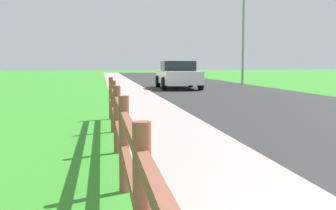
% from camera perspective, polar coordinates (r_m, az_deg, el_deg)
% --- Properties ---
extents(ground_plane, '(120.00, 120.00, 0.00)m').
position_cam_1_polar(ground_plane, '(26.19, -3.81, 2.66)').
color(ground_plane, '#38912C').
extents(road_asphalt, '(7.00, 66.00, 0.01)m').
position_cam_1_polar(road_asphalt, '(28.69, 2.82, 2.94)').
color(road_asphalt, '#2E2E2E').
rests_on(road_asphalt, ground).
extents(curb_concrete, '(6.00, 66.00, 0.01)m').
position_cam_1_polar(curb_concrete, '(28.09, -10.29, 2.80)').
color(curb_concrete, '#C0A19B').
rests_on(curb_concrete, ground).
extents(grass_verge, '(5.00, 66.00, 0.00)m').
position_cam_1_polar(grass_verge, '(28.17, -13.34, 2.75)').
color(grass_verge, '#38912C').
rests_on(grass_verge, ground).
extents(rail_fence, '(0.11, 9.96, 1.03)m').
position_cam_1_polar(rail_fence, '(5.40, -6.50, -2.52)').
color(rail_fence, brown).
rests_on(rail_fence, ground).
extents(parked_suv_white, '(2.20, 4.63, 1.48)m').
position_cam_1_polar(parked_suv_white, '(22.85, 1.36, 4.08)').
color(parked_suv_white, white).
rests_on(parked_suv_white, ground).
extents(street_lamp, '(1.17, 0.20, 6.98)m').
position_cam_1_polar(street_lamp, '(27.32, 10.35, 11.32)').
color(street_lamp, gray).
rests_on(street_lamp, ground).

